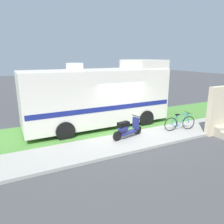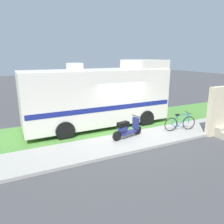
{
  "view_description": "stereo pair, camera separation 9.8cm",
  "coord_description": "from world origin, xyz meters",
  "px_view_note": "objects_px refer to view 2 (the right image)",
  "views": [
    {
      "loc": [
        -5.14,
        -8.67,
        3.74
      ],
      "look_at": [
        -0.62,
        0.3,
        1.1
      ],
      "focal_mm": 33.53,
      "sensor_mm": 36.0,
      "label": 1
    },
    {
      "loc": [
        -5.05,
        -8.71,
        3.74
      ],
      "look_at": [
        -0.62,
        0.3,
        1.1
      ],
      "focal_mm": 33.53,
      "sensor_mm": 36.0,
      "label": 2
    }
  ],
  "objects_px": {
    "scooter": "(127,128)",
    "bottle_spare": "(208,119)",
    "bicycle": "(180,123)",
    "bottle_green": "(216,121)",
    "pickup_truck_far": "(134,85)",
    "motorhome_rv": "(99,96)",
    "pickup_truck_near": "(83,95)"
  },
  "relations": [
    {
      "from": "scooter",
      "to": "pickup_truck_far",
      "type": "xyz_separation_m",
      "value": [
        6.9,
        10.38,
        0.35
      ]
    },
    {
      "from": "bottle_green",
      "to": "bottle_spare",
      "type": "distance_m",
      "value": 0.55
    },
    {
      "from": "pickup_truck_near",
      "to": "pickup_truck_far",
      "type": "distance_m",
      "value": 7.3
    },
    {
      "from": "motorhome_rv",
      "to": "bottle_spare",
      "type": "xyz_separation_m",
      "value": [
        5.99,
        -2.3,
        -1.49
      ]
    },
    {
      "from": "motorhome_rv",
      "to": "pickup_truck_far",
      "type": "bearing_deg",
      "value": 47.48
    },
    {
      "from": "scooter",
      "to": "bicycle",
      "type": "height_order",
      "value": "scooter"
    },
    {
      "from": "pickup_truck_near",
      "to": "bicycle",
      "type": "bearing_deg",
      "value": -70.69
    },
    {
      "from": "bottle_spare",
      "to": "motorhome_rv",
      "type": "bearing_deg",
      "value": 158.99
    },
    {
      "from": "scooter",
      "to": "bottle_green",
      "type": "relative_size",
      "value": 6.2
    },
    {
      "from": "scooter",
      "to": "bicycle",
      "type": "distance_m",
      "value": 2.97
    },
    {
      "from": "pickup_truck_far",
      "to": "bottle_spare",
      "type": "relative_size",
      "value": 20.66
    },
    {
      "from": "bottle_green",
      "to": "pickup_truck_far",
      "type": "bearing_deg",
      "value": 83.46
    },
    {
      "from": "motorhome_rv",
      "to": "scooter",
      "type": "xyz_separation_m",
      "value": [
        0.3,
        -2.53,
        -1.14
      ]
    },
    {
      "from": "scooter",
      "to": "bicycle",
      "type": "bearing_deg",
      "value": -5.73
    },
    {
      "from": "pickup_truck_near",
      "to": "bottle_spare",
      "type": "relative_size",
      "value": 22.46
    },
    {
      "from": "motorhome_rv",
      "to": "pickup_truck_near",
      "type": "distance_m",
      "value": 4.77
    },
    {
      "from": "pickup_truck_far",
      "to": "bottle_spare",
      "type": "height_order",
      "value": "pickup_truck_far"
    },
    {
      "from": "pickup_truck_far",
      "to": "bottle_green",
      "type": "bearing_deg",
      "value": -96.54
    },
    {
      "from": "motorhome_rv",
      "to": "pickup_truck_far",
      "type": "distance_m",
      "value": 10.68
    },
    {
      "from": "pickup_truck_near",
      "to": "bottle_green",
      "type": "relative_size",
      "value": 20.46
    },
    {
      "from": "bicycle",
      "to": "bottle_green",
      "type": "distance_m",
      "value": 2.73
    },
    {
      "from": "motorhome_rv",
      "to": "bottle_green",
      "type": "distance_m",
      "value": 6.78
    },
    {
      "from": "motorhome_rv",
      "to": "bicycle",
      "type": "bearing_deg",
      "value": -40.97
    },
    {
      "from": "scooter",
      "to": "bottle_spare",
      "type": "xyz_separation_m",
      "value": [
        5.69,
        0.23,
        -0.35
      ]
    },
    {
      "from": "scooter",
      "to": "pickup_truck_near",
      "type": "distance_m",
      "value": 7.22
    },
    {
      "from": "motorhome_rv",
      "to": "pickup_truck_far",
      "type": "xyz_separation_m",
      "value": [
        7.2,
        7.85,
        -0.79
      ]
    },
    {
      "from": "motorhome_rv",
      "to": "bottle_green",
      "type": "height_order",
      "value": "motorhome_rv"
    },
    {
      "from": "bottle_spare",
      "to": "bottle_green",
      "type": "bearing_deg",
      "value": -91.88
    },
    {
      "from": "motorhome_rv",
      "to": "pickup_truck_near",
      "type": "bearing_deg",
      "value": 82.31
    },
    {
      "from": "bottle_spare",
      "to": "pickup_truck_near",
      "type": "bearing_deg",
      "value": 127.55
    },
    {
      "from": "scooter",
      "to": "pickup_truck_near",
      "type": "xyz_separation_m",
      "value": [
        0.33,
        7.2,
        0.41
      ]
    },
    {
      "from": "pickup_truck_far",
      "to": "bicycle",
      "type": "bearing_deg",
      "value": -110.25
    }
  ]
}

